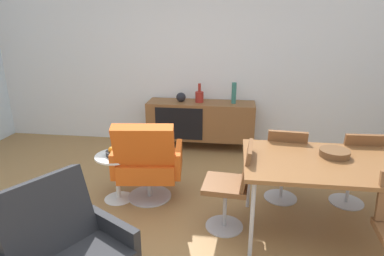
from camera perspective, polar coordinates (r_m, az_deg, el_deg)
ground_plane at (r=3.17m, az=-6.36°, el=-18.57°), size 8.32×8.32×0.00m
wall_back at (r=5.12m, az=0.16°, el=12.76°), size 6.80×0.12×2.80m
sideboard at (r=4.99m, az=1.50°, el=1.36°), size 1.60×0.45×0.72m
vase_cobalt at (r=4.90m, az=1.29°, el=5.53°), size 0.12×0.12×0.28m
vase_sculptural_dark at (r=4.94m, az=-1.92°, el=5.37°), size 0.14×0.14×0.14m
vase_ceramic_small at (r=4.86m, az=7.27°, el=6.03°), size 0.07×0.07×0.31m
dining_table at (r=3.11m, az=23.86°, el=-6.03°), size 1.60×0.90×0.74m
wooden_bowl_on_table at (r=3.19m, az=23.46°, el=-3.99°), size 0.26×0.26×0.06m
dining_chair_near_window at (r=3.07m, az=7.00°, el=-9.50°), size 0.45×0.43×0.86m
dining_chair_back_left at (r=3.62m, az=15.68°, el=-5.61°), size 0.43×0.45×0.86m
dining_chair_back_right at (r=3.79m, az=26.35°, el=-5.81°), size 0.42×0.44×0.86m
lounge_chair_red at (r=3.54m, az=-7.75°, el=-5.67°), size 0.78×0.73×0.95m
armchair_black_shell at (r=2.39m, az=-21.18°, el=-19.97°), size 0.87×0.89×0.95m
side_table_round at (r=3.69m, az=-12.87°, el=-7.46°), size 0.44×0.44×0.52m
fruit_bowl at (r=3.59m, az=-13.16°, el=-4.02°), size 0.20×0.20×0.11m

